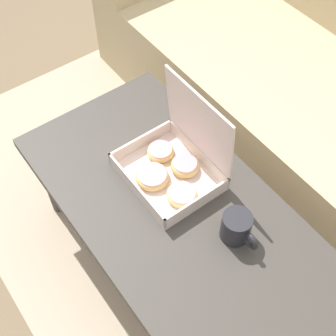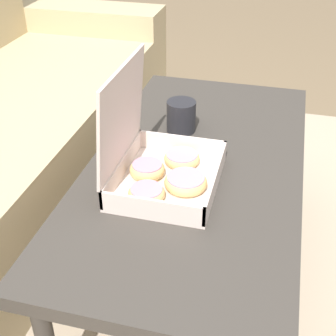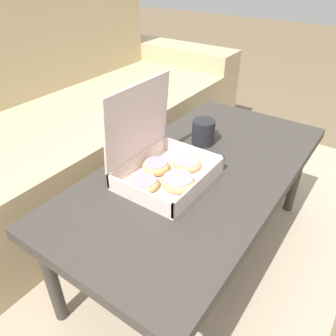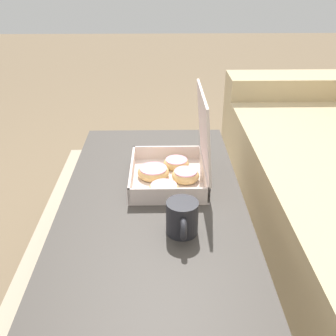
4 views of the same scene
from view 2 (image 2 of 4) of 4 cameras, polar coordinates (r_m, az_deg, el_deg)
ground_plane at (r=1.65m, az=0.43°, el=-12.31°), size 12.00×12.00×0.00m
area_rug at (r=1.72m, az=-9.45°, el=-10.24°), size 2.65×1.90×0.01m
coffee_table at (r=1.37m, az=3.45°, el=-0.71°), size 1.18×0.60×0.46m
pastry_box at (r=1.23m, az=-1.04°, el=0.34°), size 0.32×0.27×0.32m
coffee_mug at (r=1.49m, az=1.65°, el=6.41°), size 0.14×0.09×0.10m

